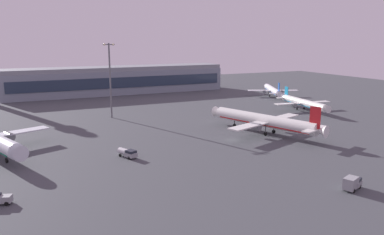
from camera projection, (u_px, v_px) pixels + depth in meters
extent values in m
plane|color=#424449|center=(233.00, 140.00, 125.39)|extent=(416.00, 416.00, 0.00)
cube|color=gray|center=(118.00, 82.00, 232.15)|extent=(131.00, 22.00, 14.00)
cube|color=#263347|center=(123.00, 83.00, 222.08)|extent=(125.76, 0.40, 6.16)
cube|color=gray|center=(118.00, 68.00, 230.48)|extent=(131.00, 19.80, 2.40)
cylinder|color=silver|center=(263.00, 120.00, 133.58)|extent=(17.34, 40.13, 4.32)
cone|color=silver|center=(218.00, 112.00, 148.97)|extent=(4.77, 3.91, 4.10)
cone|color=silver|center=(322.00, 131.00, 118.02)|extent=(4.71, 4.27, 3.89)
cube|color=silver|center=(266.00, 121.00, 132.82)|extent=(35.90, 16.08, 0.40)
cube|color=silver|center=(315.00, 129.00, 119.50)|extent=(12.72, 6.63, 0.40)
cube|color=red|center=(315.00, 118.00, 119.03)|extent=(1.50, 3.55, 7.39)
cylinder|color=slate|center=(255.00, 126.00, 128.74)|extent=(3.69, 4.68, 2.50)
cylinder|color=slate|center=(276.00, 121.00, 137.23)|extent=(3.69, 4.68, 2.50)
cube|color=red|center=(263.00, 124.00, 133.82)|extent=(15.87, 36.89, 0.41)
cylinder|color=#333338|center=(235.00, 120.00, 143.23)|extent=(0.32, 0.32, 4.04)
cylinder|color=black|center=(234.00, 125.00, 143.64)|extent=(0.84, 1.33, 1.25)
cylinder|color=#333338|center=(266.00, 128.00, 130.28)|extent=(0.32, 0.32, 4.04)
cylinder|color=black|center=(265.00, 134.00, 130.70)|extent=(0.84, 1.33, 1.25)
cylinder|color=#333338|center=(274.00, 126.00, 133.68)|extent=(0.32, 0.32, 4.04)
cylinder|color=black|center=(274.00, 132.00, 134.09)|extent=(0.84, 1.33, 1.25)
cone|color=silver|center=(19.00, 153.00, 95.41)|extent=(4.85, 4.06, 4.14)
cylinder|color=slate|center=(9.00, 136.00, 115.75)|extent=(3.84, 4.76, 2.52)
cylinder|color=#333338|center=(6.00, 153.00, 101.78)|extent=(0.32, 0.32, 4.07)
cylinder|color=black|center=(7.00, 161.00, 102.20)|extent=(0.88, 1.34, 1.26)
cylinder|color=silver|center=(304.00, 103.00, 176.55)|extent=(7.28, 31.99, 3.36)
cone|color=silver|center=(327.00, 109.00, 160.74)|extent=(3.43, 2.50, 3.19)
cone|color=silver|center=(284.00, 97.00, 192.53)|extent=(3.31, 2.83, 3.02)
cube|color=silver|center=(303.00, 103.00, 177.41)|extent=(28.51, 7.01, 0.31)
cube|color=silver|center=(286.00, 98.00, 190.93)|extent=(9.91, 3.31, 0.31)
cube|color=#1984B2|center=(286.00, 92.00, 190.13)|extent=(0.61, 2.84, 5.75)
cylinder|color=slate|center=(311.00, 104.00, 179.00)|extent=(2.32, 3.40, 1.94)
cylinder|color=slate|center=(293.00, 105.00, 176.07)|extent=(2.32, 3.40, 1.94)
cube|color=#1984B2|center=(304.00, 105.00, 176.74)|extent=(6.63, 29.43, 0.32)
cylinder|color=#333338|center=(317.00, 110.00, 167.39)|extent=(0.25, 0.25, 3.14)
cylinder|color=black|center=(317.00, 113.00, 167.71)|extent=(0.47, 1.01, 0.97)
cylinder|color=#333338|center=(304.00, 105.00, 179.52)|extent=(0.25, 0.25, 3.14)
cylinder|color=black|center=(304.00, 108.00, 179.84)|extent=(0.47, 1.01, 0.97)
cylinder|color=#333338|center=(297.00, 105.00, 178.34)|extent=(0.25, 0.25, 3.14)
cylinder|color=black|center=(297.00, 109.00, 178.66)|extent=(0.47, 1.01, 0.97)
cylinder|color=white|center=(273.00, 90.00, 220.51)|extent=(16.79, 30.84, 3.42)
cone|color=white|center=(267.00, 86.00, 237.44)|extent=(3.86, 3.33, 3.25)
cone|color=white|center=(279.00, 94.00, 203.40)|extent=(3.86, 3.59, 3.08)
cube|color=white|center=(273.00, 90.00, 219.66)|extent=(27.65, 15.44, 0.32)
cube|color=white|center=(279.00, 93.00, 205.04)|extent=(9.89, 6.14, 0.32)
cube|color=#19479E|center=(279.00, 88.00, 204.75)|extent=(1.46, 2.73, 5.85)
cylinder|color=slate|center=(264.00, 91.00, 219.79)|extent=(3.17, 3.78, 1.98)
cylinder|color=slate|center=(281.00, 91.00, 219.80)|extent=(3.17, 3.78, 1.98)
cube|color=#19479E|center=(272.00, 91.00, 220.70)|extent=(15.39, 28.34, 0.32)
cylinder|color=#333338|center=(269.00, 90.00, 230.99)|extent=(0.25, 0.25, 3.20)
cylinder|color=black|center=(269.00, 93.00, 231.32)|extent=(0.74, 1.05, 0.99)
cylinder|color=#333338|center=(270.00, 93.00, 218.63)|extent=(0.25, 0.25, 3.20)
cylinder|color=black|center=(270.00, 96.00, 218.96)|extent=(0.74, 1.05, 0.99)
cylinder|color=#333338|center=(277.00, 93.00, 218.63)|extent=(0.25, 0.25, 3.20)
cylinder|color=black|center=(277.00, 96.00, 218.96)|extent=(0.74, 1.05, 0.99)
cube|color=gray|center=(131.00, 155.00, 105.90)|extent=(3.46, 3.74, 1.20)
cube|color=#1E232D|center=(131.00, 151.00, 105.71)|extent=(3.13, 3.33, 0.70)
cylinder|color=silver|center=(125.00, 152.00, 107.51)|extent=(3.43, 4.57, 1.80)
cylinder|color=black|center=(135.00, 156.00, 106.56)|extent=(0.66, 0.94, 0.90)
cylinder|color=black|center=(129.00, 158.00, 104.97)|extent=(0.66, 0.94, 0.90)
cylinder|color=black|center=(126.00, 154.00, 108.95)|extent=(0.66, 0.94, 0.90)
cylinder|color=black|center=(120.00, 155.00, 107.36)|extent=(0.66, 0.94, 0.90)
cube|color=gray|center=(5.00, 199.00, 76.49)|extent=(2.91, 2.63, 1.40)
cylinder|color=black|center=(7.00, 204.00, 75.84)|extent=(0.95, 0.59, 0.90)
cylinder|color=black|center=(10.00, 200.00, 77.50)|extent=(0.95, 0.59, 0.90)
cube|color=gray|center=(355.00, 183.00, 85.10)|extent=(3.44, 3.24, 1.20)
cube|color=#1E232D|center=(355.00, 179.00, 84.91)|extent=(3.06, 2.94, 0.70)
cube|color=gray|center=(351.00, 183.00, 83.20)|extent=(4.20, 3.47, 2.60)
cylinder|color=black|center=(350.00, 184.00, 86.20)|extent=(0.95, 0.61, 0.90)
cylinder|color=black|center=(360.00, 186.00, 84.79)|extent=(0.95, 0.61, 0.90)
cylinder|color=black|center=(344.00, 188.00, 83.70)|extent=(0.95, 0.61, 0.90)
cylinder|color=black|center=(354.00, 191.00, 82.29)|extent=(0.95, 0.61, 0.90)
cylinder|color=slate|center=(110.00, 81.00, 157.83)|extent=(0.70, 0.70, 31.19)
cube|color=slate|center=(109.00, 45.00, 154.78)|extent=(4.80, 0.40, 0.40)
sphere|color=#F9EAB2|center=(104.00, 45.00, 154.03)|extent=(0.90, 0.90, 0.90)
sphere|color=#F9EAB2|center=(113.00, 44.00, 155.52)|extent=(0.90, 0.90, 0.90)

